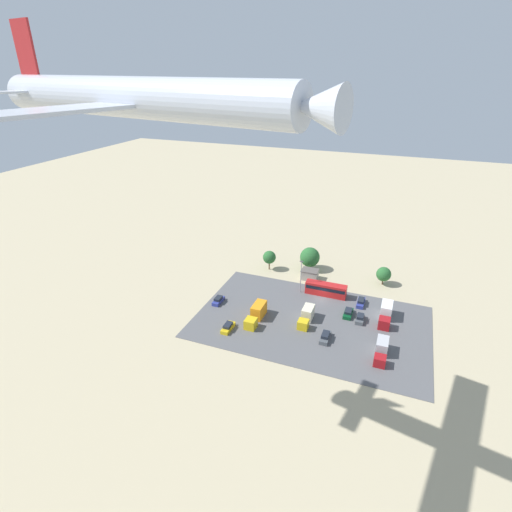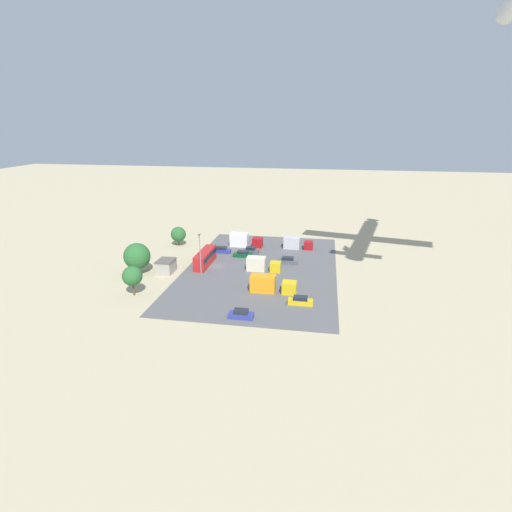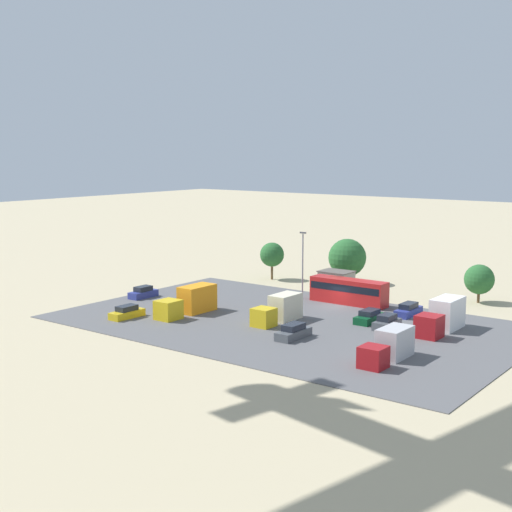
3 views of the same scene
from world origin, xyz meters
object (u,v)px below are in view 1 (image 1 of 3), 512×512
object	(u,v)px
parked_car_1	(325,337)
parked_truck_1	(257,314)
bus	(326,289)
parked_car_3	(360,318)
parked_car_0	(228,327)
parked_truck_0	(307,316)
parked_car_2	(348,313)
parked_car_4	(361,302)
airplane	(140,98)
parked_car_5	(218,300)
shed_building	(310,274)
parked_truck_2	(381,350)
parked_truck_3	(386,314)

from	to	relation	value
parked_car_1	parked_truck_1	bearing A→B (deg)	-6.10
bus	parked_car_3	size ratio (longest dim) A/B	2.62
parked_car_0	parked_truck_0	bearing A→B (deg)	31.53
parked_car_2	parked_car_3	distance (m)	3.35
parked_car_4	airplane	xyz separation A→B (m)	(20.26, 53.19, 50.61)
parked_car_2	parked_car_5	world-z (taller)	parked_car_5
bus	parked_car_1	xyz separation A→B (m)	(-4.01, 18.81, -1.11)
parked_car_5	parked_car_2	bearing A→B (deg)	11.12
parked_car_2	parked_car_4	bearing A→B (deg)	70.06
parked_car_1	parked_car_2	bearing A→B (deg)	-105.18
airplane	shed_building	bearing A→B (deg)	-172.91
shed_building	parked_truck_2	bearing A→B (deg)	129.19
parked_car_1	parked_truck_2	distance (m)	11.98
parked_car_3	parked_truck_1	bearing A→B (deg)	19.53
parked_car_4	parked_truck_1	world-z (taller)	parked_truck_1
bus	parked_car_2	size ratio (longest dim) A/B	2.31
parked_truck_0	airplane	world-z (taller)	airplane
parked_car_4	airplane	world-z (taller)	airplane
parked_truck_3	parked_car_1	bearing A→B (deg)	47.68
parked_car_3	airplane	xyz separation A→B (m)	(21.12, 45.77, 50.58)
parked_truck_3	parked_truck_2	bearing A→B (deg)	91.47
parked_car_5	parked_truck_1	size ratio (longest dim) A/B	0.47
parked_car_3	parked_car_5	xyz separation A→B (m)	(34.67, 4.76, -0.03)
parked_car_5	parked_truck_3	world-z (taller)	parked_truck_3
parked_truck_1	airplane	world-z (taller)	airplane
parked_car_0	airplane	xyz separation A→B (m)	(-6.42, 31.44, 50.64)
parked_car_5	airplane	world-z (taller)	airplane
parked_car_1	airplane	size ratio (longest dim) A/B	0.11
parked_truck_0	airplane	bearing A→B (deg)	77.16
shed_building	parked_truck_2	xyz separation A→B (m)	(-22.04, 27.04, -0.00)
parked_car_5	parked_truck_2	distance (m)	40.95
parked_car_4	parked_truck_0	distance (m)	16.27
parked_car_5	parked_truck_1	world-z (taller)	parked_truck_1
parked_car_4	parked_car_1	bearing A→B (deg)	-106.84
airplane	parked_car_5	bearing A→B (deg)	-150.12
parked_car_0	parked_truck_0	distance (m)	18.55
parked_car_0	parked_truck_0	xyz separation A→B (m)	(-15.80, -9.69, 0.78)
shed_building	bus	bearing A→B (deg)	130.74
bus	parked_truck_3	world-z (taller)	parked_truck_3
parked_truck_2	parked_truck_0	bearing A→B (deg)	-20.10
parked_car_5	parked_truck_2	xyz separation A→B (m)	(-40.46, 6.30, 0.70)
parked_car_3	parked_car_5	distance (m)	34.99
parked_car_1	airplane	xyz separation A→B (m)	(15.01, 35.82, 50.60)
parked_car_1	parked_truck_1	xyz separation A→B (m)	(16.86, -1.80, 0.86)
parked_truck_0	parked_truck_2	bearing A→B (deg)	159.90
parked_car_4	parked_truck_2	world-z (taller)	parked_truck_2
bus	parked_car_5	size ratio (longest dim) A/B	2.51
bus	parked_truck_0	size ratio (longest dim) A/B	1.41
parked_car_5	parked_truck_3	bearing A→B (deg)	10.59
parked_car_2	parked_truck_1	xyz separation A→B (m)	(19.95, 9.60, 0.89)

